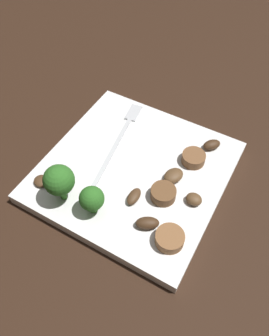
{
  "coord_description": "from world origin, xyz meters",
  "views": [
    {
      "loc": [
        -0.25,
        -0.14,
        0.39
      ],
      "look_at": [
        0.0,
        0.0,
        0.02
      ],
      "focal_mm": 35.41,
      "sensor_mm": 36.0,
      "label": 1
    }
  ],
  "objects": [
    {
      "name": "ground_plane",
      "position": [
        0.0,
        0.0,
        0.0
      ],
      "size": [
        1.4,
        1.4,
        0.0
      ],
      "primitive_type": "plane",
      "color": "black"
    },
    {
      "name": "plate",
      "position": [
        0.0,
        0.0,
        0.01
      ],
      "size": [
        0.25,
        0.25,
        0.02
      ],
      "primitive_type": "cube",
      "color": "white",
      "rests_on": "ground_plane"
    },
    {
      "name": "fork",
      "position": [
        0.04,
        0.05,
        0.02
      ],
      "size": [
        0.18,
        0.04,
        0.0
      ],
      "rotation": [
        0.0,
        0.0,
        0.16
      ],
      "color": "silver",
      "rests_on": "plate"
    },
    {
      "name": "broccoli_floret_0",
      "position": [
        -0.09,
        0.06,
        0.06
      ],
      "size": [
        0.04,
        0.04,
        0.06
      ],
      "color": "#347525",
      "rests_on": "plate"
    },
    {
      "name": "broccoli_floret_1",
      "position": [
        -0.08,
        0.01,
        0.04
      ],
      "size": [
        0.03,
        0.03,
        0.04
      ],
      "color": "#347525",
      "rests_on": "plate"
    },
    {
      "name": "sausage_slice_0",
      "position": [
        0.05,
        -0.07,
        0.02
      ],
      "size": [
        0.04,
        0.04,
        0.01
      ],
      "primitive_type": "cylinder",
      "rotation": [
        0.0,
        0.0,
        2.87
      ],
      "color": "brown",
      "rests_on": "plate"
    },
    {
      "name": "sausage_slice_1",
      "position": [
        -0.02,
        -0.06,
        0.03
      ],
      "size": [
        0.04,
        0.04,
        0.02
      ],
      "primitive_type": "cylinder",
      "rotation": [
        0.0,
        0.0,
        1.86
      ],
      "color": "brown",
      "rests_on": "plate"
    },
    {
      "name": "sausage_slice_2",
      "position": [
        -0.08,
        -0.09,
        0.02
      ],
      "size": [
        0.05,
        0.05,
        0.01
      ],
      "primitive_type": "cylinder",
      "rotation": [
        0.0,
        0.0,
        0.36
      ],
      "color": "brown",
      "rests_on": "plate"
    },
    {
      "name": "mushroom_0",
      "position": [
        -0.01,
        -0.09,
        0.02
      ],
      "size": [
        0.02,
        0.02,
        0.01
      ],
      "primitive_type": "ellipsoid",
      "rotation": [
        0.0,
        0.0,
        4.68
      ],
      "color": "brown",
      "rests_on": "plate"
    },
    {
      "name": "mushroom_1",
      "position": [
        -0.04,
        -0.02,
        0.02
      ],
      "size": [
        0.03,
        0.02,
        0.01
      ],
      "primitive_type": "ellipsoid",
      "rotation": [
        0.0,
        0.0,
        3.16
      ],
      "color": "#4C331E",
      "rests_on": "plate"
    },
    {
      "name": "mushroom_2",
      "position": [
        -0.07,
        -0.06,
        0.02
      ],
      "size": [
        0.03,
        0.03,
        0.01
      ],
      "primitive_type": "ellipsoid",
      "rotation": [
        0.0,
        0.0,
        2.1
      ],
      "color": "#422B19",
      "rests_on": "plate"
    },
    {
      "name": "mushroom_3",
      "position": [
        0.09,
        -0.08,
        0.02
      ],
      "size": [
        0.03,
        0.03,
        0.01
      ],
      "primitive_type": "ellipsoid",
      "rotation": [
        0.0,
        0.0,
        2.44
      ],
      "color": "#422B19",
      "rests_on": "plate"
    },
    {
      "name": "mushroom_4",
      "position": [
        0.01,
        -0.06,
        0.02
      ],
      "size": [
        0.04,
        0.03,
        0.01
      ],
      "primitive_type": "ellipsoid",
      "rotation": [
        0.0,
        0.0,
        5.9
      ],
      "color": "brown",
      "rests_on": "plate"
    },
    {
      "name": "mushroom_5",
      "position": [
        -0.08,
        0.1,
        0.02
      ],
      "size": [
        0.02,
        0.02,
        0.01
      ],
      "primitive_type": "ellipsoid",
      "rotation": [
        0.0,
        0.0,
        4.77
      ],
      "color": "#4C331E",
      "rests_on": "plate"
    }
  ]
}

